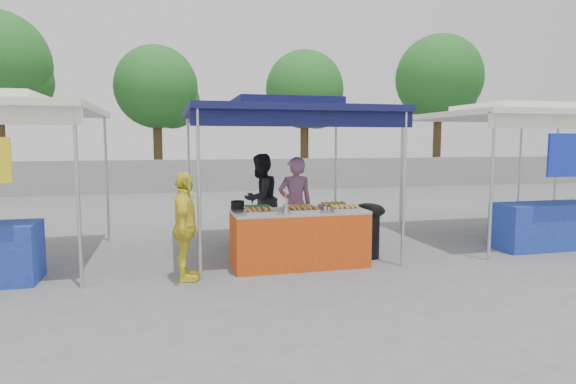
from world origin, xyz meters
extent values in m
plane|color=#5E5D60|center=(0.00, 0.00, 0.00)|extent=(80.00, 80.00, 0.00)
cube|color=gray|center=(0.00, 11.00, 0.60)|extent=(40.00, 0.25, 1.20)
cylinder|color=silver|center=(-1.50, -0.50, 1.15)|extent=(0.05, 0.05, 2.30)
cylinder|color=silver|center=(1.50, -0.50, 1.15)|extent=(0.05, 0.05, 2.30)
cylinder|color=silver|center=(-1.50, 2.50, 1.15)|extent=(0.05, 0.05, 2.30)
cylinder|color=silver|center=(1.50, 2.50, 1.15)|extent=(0.05, 0.05, 2.30)
cube|color=#101343|center=(0.00, 1.00, 2.35)|extent=(3.20, 3.20, 0.10)
cube|color=#101343|center=(0.00, 1.00, 2.48)|extent=(1.65, 1.65, 0.18)
cube|color=#101343|center=(0.00, -0.50, 2.20)|extent=(3.20, 0.04, 0.25)
cylinder|color=silver|center=(-3.00, -0.50, 1.15)|extent=(0.05, 0.05, 2.30)
cylinder|color=silver|center=(-3.00, 2.50, 1.15)|extent=(0.05, 0.05, 2.30)
cylinder|color=silver|center=(3.00, -0.50, 1.15)|extent=(0.05, 0.05, 2.30)
cylinder|color=silver|center=(3.00, 2.50, 1.15)|extent=(0.05, 0.05, 2.30)
cylinder|color=silver|center=(6.00, 2.50, 1.15)|extent=(0.05, 0.05, 2.30)
cube|color=silver|center=(4.50, 1.00, 2.35)|extent=(3.20, 3.20, 0.10)
cube|color=silver|center=(4.50, 1.00, 2.48)|extent=(1.65, 1.65, 0.18)
cube|color=silver|center=(4.50, -0.50, 2.20)|extent=(3.20, 0.04, 0.25)
cube|color=#203CA9|center=(4.50, 0.00, 0.40)|extent=(1.80, 0.70, 0.80)
cube|color=#1429B6|center=(4.50, -0.52, 1.65)|extent=(1.00, 0.04, 0.70)
cylinder|color=silver|center=(7.00, 2.50, 1.15)|extent=(0.05, 0.05, 2.30)
cylinder|color=#43311A|center=(-7.97, 13.30, 2.13)|extent=(0.36, 0.36, 4.27)
sphere|color=#226121|center=(-7.37, 13.50, 4.14)|extent=(2.68, 2.68, 2.68)
cylinder|color=#43311A|center=(-2.25, 13.38, 1.81)|extent=(0.36, 0.36, 3.62)
sphere|color=#226121|center=(-2.25, 13.38, 4.04)|extent=(3.31, 3.31, 3.31)
sphere|color=#226121|center=(-1.65, 13.58, 3.52)|extent=(2.28, 2.28, 2.28)
cylinder|color=#43311A|center=(3.90, 13.21, 1.83)|extent=(0.36, 0.36, 3.66)
sphere|color=#226121|center=(3.90, 13.21, 4.08)|extent=(3.35, 3.35, 3.35)
sphere|color=#226121|center=(4.50, 13.41, 3.56)|extent=(2.30, 2.30, 2.30)
cylinder|color=#43311A|center=(9.99, 12.63, 2.10)|extent=(0.36, 0.36, 4.20)
sphere|color=#226121|center=(9.99, 12.63, 4.68)|extent=(3.84, 3.84, 3.84)
sphere|color=#226121|center=(10.59, 12.83, 4.08)|extent=(2.64, 2.64, 2.64)
cube|color=#C94312|center=(0.00, -0.10, 0.40)|extent=(2.00, 0.80, 0.81)
cube|color=silver|center=(0.00, -0.10, 0.83)|extent=(2.00, 0.80, 0.04)
cube|color=silver|center=(-0.65, -0.34, 0.88)|extent=(0.42, 0.30, 0.05)
cube|color=brown|center=(-0.65, -0.34, 0.91)|extent=(0.35, 0.25, 0.02)
cube|color=silver|center=(-0.01, -0.34, 0.88)|extent=(0.42, 0.30, 0.05)
cube|color=brown|center=(-0.01, -0.34, 0.91)|extent=(0.35, 0.25, 0.02)
cube|color=silver|center=(0.63, -0.34, 0.88)|extent=(0.42, 0.30, 0.05)
cube|color=#B6913E|center=(0.63, -0.34, 0.91)|extent=(0.35, 0.25, 0.02)
cube|color=silver|center=(-0.61, 0.01, 0.88)|extent=(0.42, 0.30, 0.05)
cube|color=#235B1F|center=(-0.61, 0.01, 0.91)|extent=(0.35, 0.25, 0.02)
cube|color=silver|center=(0.01, -0.02, 0.88)|extent=(0.42, 0.30, 0.05)
cube|color=gold|center=(0.01, -0.02, 0.91)|extent=(0.35, 0.25, 0.02)
cube|color=silver|center=(0.58, -0.01, 0.88)|extent=(0.42, 0.30, 0.05)
cube|color=#B6913E|center=(0.58, -0.01, 0.91)|extent=(0.35, 0.25, 0.02)
cylinder|color=black|center=(-0.88, 0.26, 0.91)|extent=(0.21, 0.21, 0.12)
cylinder|color=silver|center=(-0.25, -0.28, 0.91)|extent=(0.09, 0.09, 0.11)
cylinder|color=black|center=(1.21, 0.12, 0.36)|extent=(0.37, 0.37, 0.71)
ellipsoid|color=black|center=(1.21, 0.12, 0.77)|extent=(0.53, 0.53, 0.24)
cube|color=#142AA9|center=(-0.38, 0.60, 0.14)|extent=(0.45, 0.32, 0.27)
cube|color=#142AA9|center=(0.32, 0.46, 0.14)|extent=(0.45, 0.32, 0.27)
cube|color=#142AA9|center=(0.32, 0.46, 0.40)|extent=(0.44, 0.31, 0.26)
imported|color=#8F5B7E|center=(0.17, 0.79, 0.81)|extent=(0.59, 0.39, 1.62)
imported|color=black|center=(-0.25, 1.69, 0.82)|extent=(1.01, 1.00, 1.65)
imported|color=yellow|center=(-1.69, -0.47, 0.74)|extent=(0.45, 0.89, 1.47)
camera|label=1|loc=(-1.90, -6.96, 1.88)|focal=30.00mm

